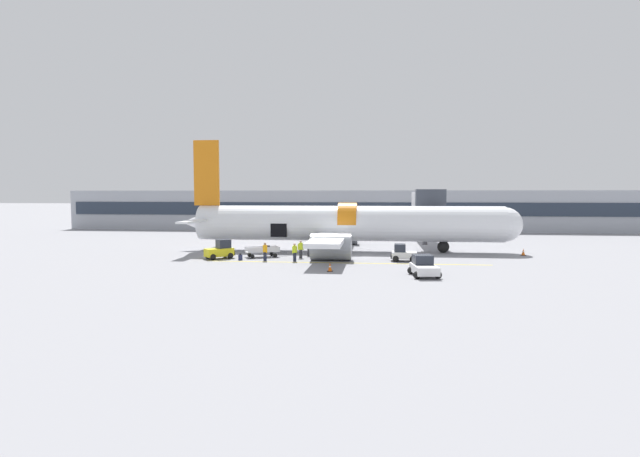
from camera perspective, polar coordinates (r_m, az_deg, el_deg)
ground_plane at (r=49.08m, az=3.62°, el=-3.18°), size 500.00×500.00×0.00m
apron_marking_line at (r=44.31m, az=2.91°, el=-3.95°), size 25.34×0.34×0.01m
terminal_strip at (r=86.55m, az=4.90°, el=2.13°), size 100.75×11.00×6.65m
jet_bridge_stub at (r=60.17m, az=12.04°, el=2.93°), size 3.17×12.69×6.61m
airplane at (r=52.92m, az=2.65°, el=0.45°), size 36.07×27.50×11.91m
baggage_tug_lead at (r=48.06m, az=-11.33°, el=-2.52°), size 2.78×2.67×1.80m
baggage_tug_mid at (r=46.09m, az=9.46°, el=-2.89°), size 2.37×1.97×1.55m
baggage_tug_rear at (r=38.02m, az=11.77°, el=-4.33°), size 2.36×3.47×1.54m
baggage_cart_loading at (r=48.63m, az=-6.44°, el=-2.63°), size 3.97×2.66×1.10m
ground_crew_loader_a at (r=47.54m, az=-2.22°, el=-2.34°), size 0.59×0.47×1.68m
ground_crew_loader_b at (r=49.02m, az=-1.30°, el=-2.23°), size 0.49×0.49×1.54m
ground_crew_driver at (r=45.24m, az=-2.92°, el=-2.68°), size 0.53×0.53×1.66m
ground_crew_supervisor at (r=45.83m, az=-6.30°, el=-2.60°), size 0.53×0.53×1.67m
suitcase_on_tarmac_upright at (r=46.62m, az=-9.09°, el=-3.28°), size 0.40×0.32×0.63m
safety_cone_nose at (r=53.50m, az=22.22°, el=-2.53°), size 0.49×0.49×0.69m
safety_cone_engine_left at (r=39.44m, az=1.14°, el=-4.45°), size 0.46×0.46×0.71m
safety_cone_wingtip at (r=45.79m, az=2.55°, el=-3.33°), size 0.48×0.48×0.62m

